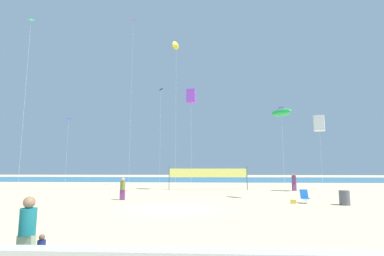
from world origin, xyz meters
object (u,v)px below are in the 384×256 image
object	(u,v)px
beachgoer_olive_shirt	(123,188)
kite_red_diamond	(133,30)
toddler_figure	(41,251)
beachgoer_plum_shirt	(294,181)
kite_yellow_delta	(176,46)
kite_green_inflatable	(282,112)
kite_black_diamond	(161,92)
kite_violet_box	(191,96)
kite_green_diamond	(30,25)
trash_barrel	(345,198)
folding_beach_chair	(305,196)
beach_handbag	(293,202)
mother_figure	(27,229)
kite_blue_diamond	(69,119)
volleyball_net	(208,174)
kite_white_box	(319,123)

from	to	relation	value
beachgoer_olive_shirt	kite_red_diamond	bearing A→B (deg)	138.08
toddler_figure	beachgoer_plum_shirt	xyz separation A→B (m)	(12.71, 22.34, 0.53)
kite_yellow_delta	kite_green_inflatable	bearing A→B (deg)	-51.32
kite_red_diamond	kite_black_diamond	xyz separation A→B (m)	(3.55, 0.50, -8.01)
kite_violet_box	kite_green_diamond	world-z (taller)	kite_green_diamond
trash_barrel	kite_black_diamond	distance (m)	23.79
folding_beach_chair	beach_handbag	world-z (taller)	folding_beach_chair
beach_handbag	kite_red_diamond	world-z (taller)	kite_red_diamond
mother_figure	kite_violet_box	xyz separation A→B (m)	(2.91, 21.64, 8.71)
beachgoer_plum_shirt	trash_barrel	distance (m)	10.38
toddler_figure	kite_green_diamond	size ratio (longest dim) A/B	0.06
beachgoer_olive_shirt	kite_red_diamond	world-z (taller)	kite_red_diamond
beach_handbag	kite_violet_box	bearing A→B (deg)	127.96
toddler_figure	beachgoer_olive_shirt	distance (m)	14.08
kite_violet_box	kite_blue_diamond	size ratio (longest dim) A/B	1.30
toddler_figure	folding_beach_chair	size ratio (longest dim) A/B	0.93
beach_handbag	kite_yellow_delta	xyz separation A→B (m)	(-9.33, 13.89, 17.08)
beachgoer_plum_shirt	kite_green_diamond	bearing A→B (deg)	93.10
beachgoer_olive_shirt	folding_beach_chair	distance (m)	12.74
beach_handbag	kite_violet_box	distance (m)	15.12
mother_figure	folding_beach_chair	xyz separation A→B (m)	(11.00, 12.65, -0.45)
kite_green_inflatable	kite_yellow_delta	bearing A→B (deg)	128.68
trash_barrel	kite_green_diamond	xyz separation A→B (m)	(-22.48, 1.41, 12.96)
folding_beach_chair	volleyball_net	size ratio (longest dim) A/B	0.11
kite_violet_box	beachgoer_plum_shirt	bearing A→B (deg)	3.15
trash_barrel	beach_handbag	world-z (taller)	trash_barrel
beachgoer_olive_shirt	kite_green_inflatable	bearing A→B (deg)	38.34
volleyball_net	kite_white_box	xyz separation A→B (m)	(10.82, -2.13, 4.93)
beachgoer_olive_shirt	kite_black_diamond	bearing A→B (deg)	122.59
kite_white_box	kite_violet_box	bearing A→B (deg)	176.14
kite_yellow_delta	trash_barrel	bearing A→B (deg)	-49.33
toddler_figure	kite_violet_box	distance (m)	23.75
kite_red_diamond	kite_yellow_delta	xyz separation A→B (m)	(5.58, -0.40, -2.38)
folding_beach_chair	kite_green_diamond	bearing A→B (deg)	149.60
beachgoer_plum_shirt	folding_beach_chair	size ratio (longest dim) A/B	2.05
beachgoer_plum_shirt	kite_black_diamond	world-z (taller)	kite_black_diamond
kite_green_inflatable	kite_blue_diamond	xyz separation A→B (m)	(-21.22, 9.20, 1.23)
mother_figure	kite_yellow_delta	bearing A→B (deg)	112.62
kite_black_diamond	kite_yellow_delta	bearing A→B (deg)	-23.86
volleyball_net	kite_violet_box	size ratio (longest dim) A/B	0.79
beachgoer_plum_shirt	kite_blue_diamond	world-z (taller)	kite_blue_diamond
toddler_figure	folding_beach_chair	bearing A→B (deg)	45.73
beachgoer_plum_shirt	kite_red_diamond	world-z (taller)	kite_red_diamond
kite_red_diamond	trash_barrel	bearing A→B (deg)	-39.51
kite_black_diamond	mother_figure	bearing A→B (deg)	-87.48
beachgoer_olive_shirt	trash_barrel	world-z (taller)	beachgoer_olive_shirt
mother_figure	beach_handbag	world-z (taller)	mother_figure
beachgoer_olive_shirt	kite_blue_diamond	xyz separation A→B (m)	(-9.33, 9.96, 6.88)
trash_barrel	kite_white_box	world-z (taller)	kite_white_box
volleyball_net	kite_blue_diamond	distance (m)	16.79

